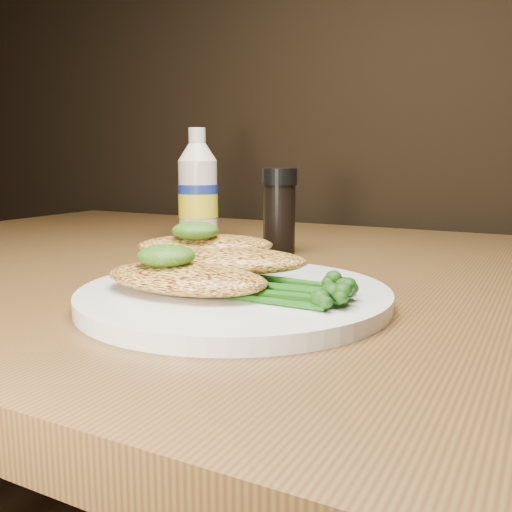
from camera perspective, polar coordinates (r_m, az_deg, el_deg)
The scene contains 9 objects.
plate at distance 0.48m, azimuth -2.17°, elevation -4.05°, with size 0.26×0.26×0.01m, color white.
chicken_front at distance 0.47m, azimuth -7.07°, elevation -2.22°, with size 0.14×0.08×0.02m, color #EFBB4C.
chicken_mid at distance 0.50m, azimuth -2.41°, elevation -0.39°, with size 0.14×0.07×0.02m, color #EFBB4C.
chicken_back at distance 0.54m, azimuth -5.06°, elevation 1.08°, with size 0.13×0.06×0.02m, color #EFBB4C.
pesto_front at distance 0.47m, azimuth -8.98°, elevation 0.02°, with size 0.05×0.04×0.02m, color black.
pesto_back at distance 0.53m, azimuth -6.08°, elevation 2.54°, with size 0.05×0.04×0.02m, color black.
broccolini_bundle at distance 0.45m, azimuth 3.17°, elevation -2.85°, with size 0.13×0.10×0.02m, color #1D5813, non-canonical shape.
mayo_bottle at distance 0.83m, azimuth -5.84°, elevation 7.06°, with size 0.06×0.06×0.16m, color white, non-canonical shape.
pepper_grinder at distance 0.72m, azimuth 2.33°, elevation 4.50°, with size 0.04×0.04×0.11m, color black, non-canonical shape.
Camera 1 is at (0.34, 0.47, 0.87)m, focal length 39.94 mm.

